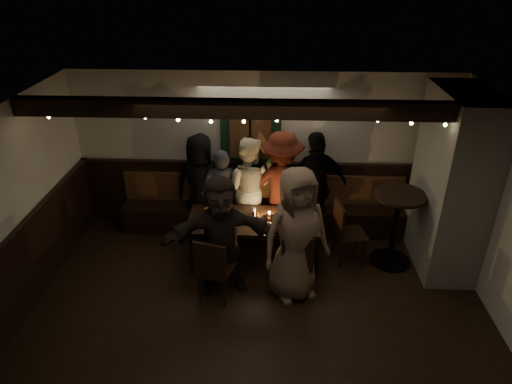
{
  "coord_description": "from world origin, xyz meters",
  "views": [
    {
      "loc": [
        0.18,
        -4.28,
        4.15
      ],
      "look_at": [
        -0.08,
        1.6,
        1.05
      ],
      "focal_mm": 32.0,
      "sensor_mm": 36.0,
      "label": 1
    }
  ],
  "objects_px": {
    "chair_near_right": "(297,260)",
    "high_top": "(396,220)",
    "dining_table": "(255,223)",
    "person_g": "(296,235)",
    "person_b": "(222,194)",
    "person_d": "(282,186)",
    "chair_near_left": "(213,267)",
    "person_c": "(248,187)",
    "chair_end": "(345,229)",
    "person_a": "(201,185)",
    "person_f": "(221,235)",
    "person_e": "(315,186)"
  },
  "relations": [
    {
      "from": "chair_near_left",
      "to": "person_c",
      "type": "xyz_separation_m",
      "value": [
        0.35,
        1.69,
        0.3
      ]
    },
    {
      "from": "person_e",
      "to": "person_g",
      "type": "height_order",
      "value": "person_g"
    },
    {
      "from": "high_top",
      "to": "chair_near_right",
      "type": "bearing_deg",
      "value": -152.38
    },
    {
      "from": "dining_table",
      "to": "chair_near_right",
      "type": "height_order",
      "value": "chair_near_right"
    },
    {
      "from": "person_a",
      "to": "chair_near_right",
      "type": "bearing_deg",
      "value": 139.04
    },
    {
      "from": "person_a",
      "to": "person_c",
      "type": "xyz_separation_m",
      "value": [
        0.75,
        -0.03,
        -0.01
      ]
    },
    {
      "from": "dining_table",
      "to": "person_b",
      "type": "height_order",
      "value": "person_b"
    },
    {
      "from": "dining_table",
      "to": "person_g",
      "type": "distance_m",
      "value": 0.97
    },
    {
      "from": "chair_near_right",
      "to": "chair_end",
      "type": "height_order",
      "value": "chair_end"
    },
    {
      "from": "chair_near_right",
      "to": "person_a",
      "type": "bearing_deg",
      "value": 134.82
    },
    {
      "from": "chair_near_left",
      "to": "chair_end",
      "type": "xyz_separation_m",
      "value": [
        1.82,
        0.99,
        0.0
      ]
    },
    {
      "from": "person_f",
      "to": "person_c",
      "type": "bearing_deg",
      "value": 68.29
    },
    {
      "from": "person_e",
      "to": "person_g",
      "type": "bearing_deg",
      "value": 56.28
    },
    {
      "from": "high_top",
      "to": "person_e",
      "type": "height_order",
      "value": "person_e"
    },
    {
      "from": "high_top",
      "to": "person_d",
      "type": "xyz_separation_m",
      "value": [
        -1.65,
        0.67,
        0.16
      ]
    },
    {
      "from": "person_c",
      "to": "high_top",
      "type": "bearing_deg",
      "value": 171.15
    },
    {
      "from": "person_a",
      "to": "person_g",
      "type": "distance_m",
      "value": 2.11
    },
    {
      "from": "dining_table",
      "to": "person_b",
      "type": "relative_size",
      "value": 1.29
    },
    {
      "from": "chair_end",
      "to": "person_f",
      "type": "xyz_separation_m",
      "value": [
        -1.73,
        -0.7,
        0.3
      ]
    },
    {
      "from": "person_f",
      "to": "person_d",
      "type": "bearing_deg",
      "value": 48.39
    },
    {
      "from": "chair_near_right",
      "to": "dining_table",
      "type": "bearing_deg",
      "value": 129.03
    },
    {
      "from": "person_d",
      "to": "person_f",
      "type": "bearing_deg",
      "value": 65.48
    },
    {
      "from": "chair_end",
      "to": "person_c",
      "type": "height_order",
      "value": "person_c"
    },
    {
      "from": "chair_end",
      "to": "person_a",
      "type": "relative_size",
      "value": 0.57
    },
    {
      "from": "high_top",
      "to": "person_f",
      "type": "xyz_separation_m",
      "value": [
        -2.45,
        -0.68,
        0.12
      ]
    },
    {
      "from": "chair_end",
      "to": "high_top",
      "type": "distance_m",
      "value": 0.74
    },
    {
      "from": "dining_table",
      "to": "person_c",
      "type": "xyz_separation_m",
      "value": [
        -0.16,
        0.75,
        0.2
      ]
    },
    {
      "from": "chair_near_left",
      "to": "person_d",
      "type": "bearing_deg",
      "value": 61.78
    },
    {
      "from": "high_top",
      "to": "person_g",
      "type": "xyz_separation_m",
      "value": [
        -1.48,
        -0.78,
        0.2
      ]
    },
    {
      "from": "person_d",
      "to": "chair_near_left",
      "type": "bearing_deg",
      "value": 67.84
    },
    {
      "from": "chair_near_right",
      "to": "high_top",
      "type": "relative_size",
      "value": 0.8
    },
    {
      "from": "chair_near_left",
      "to": "person_g",
      "type": "height_order",
      "value": "person_g"
    },
    {
      "from": "chair_near_left",
      "to": "person_f",
      "type": "bearing_deg",
      "value": 74.09
    },
    {
      "from": "person_e",
      "to": "person_b",
      "type": "bearing_deg",
      "value": -17.26
    },
    {
      "from": "chair_near_left",
      "to": "person_a",
      "type": "bearing_deg",
      "value": 103.2
    },
    {
      "from": "chair_near_left",
      "to": "high_top",
      "type": "bearing_deg",
      "value": 21.07
    },
    {
      "from": "chair_near_left",
      "to": "person_d",
      "type": "xyz_separation_m",
      "value": [
        0.89,
        1.65,
        0.35
      ]
    },
    {
      "from": "dining_table",
      "to": "person_a",
      "type": "height_order",
      "value": "person_a"
    },
    {
      "from": "chair_end",
      "to": "dining_table",
      "type": "bearing_deg",
      "value": -177.86
    },
    {
      "from": "person_b",
      "to": "person_e",
      "type": "xyz_separation_m",
      "value": [
        1.47,
        0.07,
        0.14
      ]
    },
    {
      "from": "high_top",
      "to": "person_g",
      "type": "height_order",
      "value": "person_g"
    },
    {
      "from": "person_b",
      "to": "person_d",
      "type": "bearing_deg",
      "value": 177.31
    },
    {
      "from": "person_e",
      "to": "person_f",
      "type": "bearing_deg",
      "value": 25.78
    },
    {
      "from": "high_top",
      "to": "person_a",
      "type": "relative_size",
      "value": 0.68
    },
    {
      "from": "person_c",
      "to": "person_d",
      "type": "bearing_deg",
      "value": -175.23
    },
    {
      "from": "person_f",
      "to": "dining_table",
      "type": "bearing_deg",
      "value": 46.11
    },
    {
      "from": "person_d",
      "to": "chair_near_right",
      "type": "bearing_deg",
      "value": 104.11
    },
    {
      "from": "chair_near_left",
      "to": "person_a",
      "type": "height_order",
      "value": "person_a"
    },
    {
      "from": "person_a",
      "to": "person_f",
      "type": "distance_m",
      "value": 1.51
    },
    {
      "from": "chair_end",
      "to": "person_b",
      "type": "height_order",
      "value": "person_b"
    }
  ]
}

